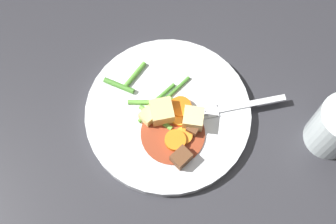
# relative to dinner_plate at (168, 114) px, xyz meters

# --- Properties ---
(ground_plane) EXTENTS (3.00, 3.00, 0.00)m
(ground_plane) POSITION_rel_dinner_plate_xyz_m (0.00, 0.00, -0.01)
(ground_plane) COLOR #2D2D33
(dinner_plate) EXTENTS (0.27, 0.27, 0.02)m
(dinner_plate) POSITION_rel_dinner_plate_xyz_m (0.00, 0.00, 0.00)
(dinner_plate) COLOR white
(dinner_plate) RESTS_ON ground_plane
(stew_sauce) EXTENTS (0.10, 0.10, 0.00)m
(stew_sauce) POSITION_rel_dinner_plate_xyz_m (0.04, -0.01, 0.01)
(stew_sauce) COLOR #93381E
(stew_sauce) RESTS_ON dinner_plate
(carrot_slice_0) EXTENTS (0.04, 0.04, 0.01)m
(carrot_slice_0) POSITION_rel_dinner_plate_xyz_m (0.05, -0.00, 0.01)
(carrot_slice_0) COLOR orange
(carrot_slice_0) RESTS_ON dinner_plate
(carrot_slice_1) EXTENTS (0.04, 0.04, 0.01)m
(carrot_slice_1) POSITION_rel_dinner_plate_xyz_m (0.02, 0.01, 0.01)
(carrot_slice_1) COLOR orange
(carrot_slice_1) RESTS_ON dinner_plate
(carrot_slice_2) EXTENTS (0.04, 0.04, 0.01)m
(carrot_slice_2) POSITION_rel_dinner_plate_xyz_m (0.01, 0.02, 0.02)
(carrot_slice_2) COLOR orange
(carrot_slice_2) RESTS_ON dinner_plate
(carrot_slice_3) EXTENTS (0.05, 0.05, 0.01)m
(carrot_slice_3) POSITION_rel_dinner_plate_xyz_m (0.05, -0.02, 0.02)
(carrot_slice_3) COLOR orange
(carrot_slice_3) RESTS_ON dinner_plate
(potato_chunk_0) EXTENTS (0.03, 0.03, 0.02)m
(potato_chunk_0) POSITION_rel_dinner_plate_xyz_m (-0.01, -0.03, 0.02)
(potato_chunk_0) COLOR #E5CC7A
(potato_chunk_0) RESTS_ON dinner_plate
(potato_chunk_1) EXTENTS (0.05, 0.04, 0.03)m
(potato_chunk_1) POSITION_rel_dinner_plate_xyz_m (0.00, -0.01, 0.02)
(potato_chunk_1) COLOR #E5CC7A
(potato_chunk_1) RESTS_ON dinner_plate
(potato_chunk_2) EXTENTS (0.04, 0.04, 0.03)m
(potato_chunk_2) POSITION_rel_dinner_plate_xyz_m (0.04, 0.03, 0.02)
(potato_chunk_2) COLOR #EAD68C
(potato_chunk_2) RESTS_ON dinner_plate
(meat_chunk_0) EXTENTS (0.03, 0.03, 0.02)m
(meat_chunk_0) POSITION_rel_dinner_plate_xyz_m (0.08, -0.02, 0.02)
(meat_chunk_0) COLOR brown
(meat_chunk_0) RESTS_ON dinner_plate
(meat_chunk_1) EXTENTS (0.02, 0.02, 0.02)m
(meat_chunk_1) POSITION_rel_dinner_plate_xyz_m (0.05, 0.02, 0.02)
(meat_chunk_1) COLOR brown
(meat_chunk_1) RESTS_ON dinner_plate
(green_bean_0) EXTENTS (0.03, 0.06, 0.01)m
(green_bean_0) POSITION_rel_dinner_plate_xyz_m (-0.08, -0.02, 0.01)
(green_bean_0) COLOR #599E38
(green_bean_0) RESTS_ON dinner_plate
(green_bean_1) EXTENTS (0.03, 0.08, 0.01)m
(green_bean_1) POSITION_rel_dinner_plate_xyz_m (-0.02, 0.02, 0.01)
(green_bean_1) COLOR #4C8E33
(green_bean_1) RESTS_ON dinner_plate
(green_bean_2) EXTENTS (0.02, 0.07, 0.01)m
(green_bean_2) POSITION_rel_dinner_plate_xyz_m (-0.01, -0.02, 0.01)
(green_bean_2) COLOR #599E38
(green_bean_2) RESTS_ON dinner_plate
(green_bean_3) EXTENTS (0.05, 0.04, 0.01)m
(green_bean_3) POSITION_rel_dinner_plate_xyz_m (-0.08, -0.05, 0.01)
(green_bean_3) COLOR #4C8E33
(green_bean_3) RESTS_ON dinner_plate
(green_bean_4) EXTENTS (0.02, 0.05, 0.01)m
(green_bean_4) POSITION_rel_dinner_plate_xyz_m (-0.03, 0.01, 0.01)
(green_bean_4) COLOR #4C8E33
(green_bean_4) RESTS_ON dinner_plate
(green_bean_5) EXTENTS (0.06, 0.03, 0.01)m
(green_bean_5) POSITION_rel_dinner_plate_xyz_m (-0.00, -0.02, 0.01)
(green_bean_5) COLOR #66AD42
(green_bean_5) RESTS_ON dinner_plate
(green_bean_6) EXTENTS (0.04, 0.05, 0.01)m
(green_bean_6) POSITION_rel_dinner_plate_xyz_m (-0.03, -0.02, 0.01)
(green_bean_6) COLOR #66AD42
(green_bean_6) RESTS_ON dinner_plate
(fork) EXTENTS (0.07, 0.17, 0.00)m
(fork) POSITION_rel_dinner_plate_xyz_m (0.04, 0.09, 0.01)
(fork) COLOR silver
(fork) RESTS_ON dinner_plate
(water_glass) EXTENTS (0.08, 0.08, 0.10)m
(water_glass) POSITION_rel_dinner_plate_xyz_m (0.16, 0.21, 0.04)
(water_glass) COLOR silver
(water_glass) RESTS_ON ground_plane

